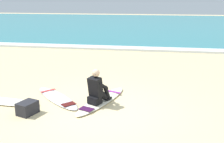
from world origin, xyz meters
name	(u,v)px	position (x,y,z in m)	size (l,w,h in m)	color
ground_plane	(103,112)	(0.00, 0.00, 0.00)	(80.00, 80.00, 0.00)	beige
sea	(145,24)	(0.00, 22.20, 0.05)	(80.00, 28.00, 0.10)	teal
breaking_foam	(133,49)	(0.00, 8.50, 0.06)	(80.00, 0.90, 0.11)	white
surfboard_main	(102,100)	(-0.19, 0.70, 0.04)	(1.29, 2.47, 0.08)	#EFE5C6
surfer_seated	(97,90)	(-0.25, 0.45, 0.44)	(0.61, 0.77, 0.95)	black
surfboard_spare_near	(4,101)	(-2.88, 0.18, 0.04)	(2.24, 0.72, 0.08)	#EFE5C6
surfboard_spare_far	(57,98)	(-1.51, 0.68, 0.04)	(1.96, 1.90, 0.08)	silver
beach_bag	(28,108)	(-1.86, -0.42, 0.16)	(0.36, 0.48, 0.32)	#232328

